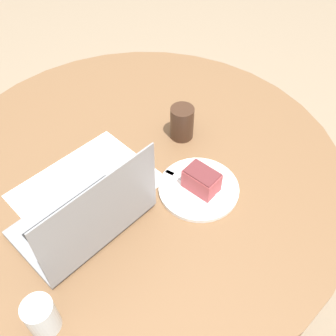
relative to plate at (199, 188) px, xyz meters
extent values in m
plane|color=gray|center=(0.11, -0.17, -0.75)|extent=(12.00, 12.00, 0.00)
cylinder|color=brown|center=(0.11, -0.17, -0.74)|extent=(0.49, 0.49, 0.02)
cylinder|color=brown|center=(0.11, -0.17, -0.38)|extent=(0.09, 0.09, 0.69)
cylinder|color=brown|center=(0.11, -0.17, -0.02)|extent=(1.26, 1.26, 0.03)
cube|color=white|center=(0.29, -0.15, 0.00)|extent=(0.45, 0.39, 0.00)
cylinder|color=white|center=(0.00, 0.00, 0.00)|extent=(0.23, 0.23, 0.01)
cube|color=#B74C51|center=(0.00, 0.01, 0.04)|extent=(0.10, 0.11, 0.06)
cube|color=maroon|center=(0.00, 0.01, 0.07)|extent=(0.09, 0.11, 0.00)
cube|color=silver|center=(0.01, -0.02, 0.01)|extent=(0.10, 0.15, 0.00)
cube|color=silver|center=(0.05, -0.08, 0.01)|extent=(0.04, 0.04, 0.00)
cylinder|color=#3D2619|center=(-0.06, -0.22, 0.05)|extent=(0.08, 0.08, 0.11)
cylinder|color=silver|center=(0.50, 0.18, 0.04)|extent=(0.07, 0.07, 0.10)
cube|color=gray|center=(0.34, -0.05, 0.00)|extent=(0.40, 0.32, 0.02)
cube|color=black|center=(0.34, -0.05, 0.01)|extent=(0.31, 0.21, 0.00)
cube|color=gray|center=(0.30, 0.06, 0.13)|extent=(0.33, 0.12, 0.23)
cube|color=black|center=(0.30, 0.05, 0.13)|extent=(0.31, 0.11, 0.21)
camera|label=1|loc=(0.40, 0.59, 0.88)|focal=42.00mm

